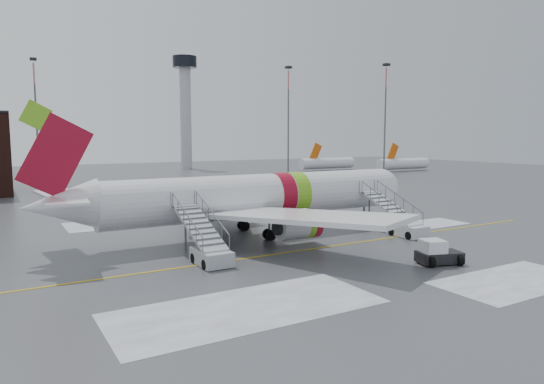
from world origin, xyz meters
TOP-DOWN VIEW (x-y plane):
  - ground at (0.00, 0.00)m, footprint 260.00×260.00m
  - airliner at (2.72, 5.98)m, footprint 35.03×32.97m
  - airstair_fwd at (14.29, -0.56)m, footprint 2.05×7.70m
  - airstair_aft at (-4.20, -0.56)m, footprint 2.05×7.70m
  - pushback_tug at (9.17, -8.91)m, footprint 3.29×2.85m
  - control_tower at (30.00, 95.00)m, footprint 6.40×6.40m
  - light_mast_far_ne at (42.00, 62.00)m, footprint 1.20×1.20m
  - light_mast_far_n at (-8.00, 78.00)m, footprint 1.20×1.20m
  - light_mast_far_e at (58.00, 48.00)m, footprint 1.20×1.20m
  - distant_aircraft at (62.50, 64.00)m, footprint 35.00×18.00m

SIDE VIEW (x-z plane):
  - ground at x=0.00m, z-range 0.00..0.00m
  - distant_aircraft at x=62.50m, z-range -4.00..4.00m
  - pushback_tug at x=9.17m, z-range -0.10..1.59m
  - airstair_fwd at x=14.29m, z-range -0.68..2.81m
  - airstair_aft at x=-4.20m, z-range -0.68..2.81m
  - airliner at x=2.72m, z-range -2.17..9.01m
  - light_mast_far_ne at x=42.00m, z-range 1.71..25.96m
  - light_mast_far_n at x=-8.00m, z-range 1.71..25.96m
  - light_mast_far_e at x=58.00m, z-range 1.71..25.96m
  - control_tower at x=30.00m, z-range 3.75..33.75m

